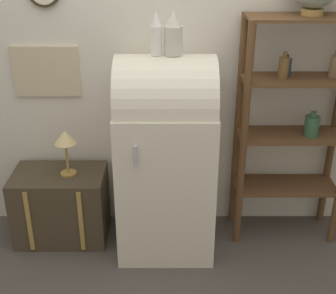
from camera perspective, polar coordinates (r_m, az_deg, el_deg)
ground_plane at (r=3.28m, az=-0.27°, el=-13.75°), size 12.00×12.00×0.00m
wall_back at (r=3.21m, az=-0.36°, el=12.35°), size 7.00×0.09×2.70m
refrigerator at (r=3.10m, az=-0.28°, el=-0.65°), size 0.64×0.65×1.36m
suitcase_trunk at (r=3.47m, az=-12.87°, el=-6.92°), size 0.64×0.42×0.51m
shelf_unit at (r=3.25m, az=15.06°, el=3.40°), size 0.74×0.32×1.58m
vase_left at (r=2.86m, az=-1.46°, el=13.56°), size 0.07×0.07×0.27m
vase_center at (r=2.86m, az=0.65°, el=13.57°), size 0.11×0.11×0.26m
desk_lamp at (r=3.21m, az=-12.42°, el=0.74°), size 0.15×0.15×0.33m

